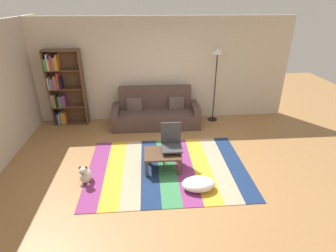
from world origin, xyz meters
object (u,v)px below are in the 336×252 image
(pouf, at_px, (198,184))
(standing_lamp, at_px, (217,61))
(tv_remote, at_px, (164,150))
(dog, at_px, (85,175))
(bookshelf, at_px, (62,89))
(folding_chair, at_px, (171,141))
(couch, at_px, (156,113))
(coffee_table, at_px, (162,155))

(pouf, bearing_deg, standing_lamp, 72.15)
(tv_remote, bearing_deg, standing_lamp, 39.67)
(dog, height_order, tv_remote, dog)
(bookshelf, relative_size, pouf, 3.32)
(dog, relative_size, folding_chair, 0.44)
(standing_lamp, bearing_deg, couch, -173.20)
(bookshelf, xyz_separation_m, coffee_table, (2.43, -2.35, -0.66))
(standing_lamp, height_order, tv_remote, standing_lamp)
(couch, bearing_deg, pouf, -77.01)
(pouf, xyz_separation_m, folding_chair, (-0.41, 0.83, 0.42))
(bookshelf, height_order, pouf, bookshelf)
(bookshelf, distance_m, pouf, 4.38)
(folding_chair, bearing_deg, dog, -144.82)
(tv_remote, relative_size, folding_chair, 0.17)
(standing_lamp, distance_m, tv_remote, 2.94)
(couch, height_order, dog, couch)
(coffee_table, distance_m, folding_chair, 0.33)
(pouf, distance_m, folding_chair, 1.01)
(pouf, xyz_separation_m, standing_lamp, (0.95, 2.96, 1.52))
(pouf, distance_m, tv_remote, 0.99)
(dog, xyz_separation_m, folding_chair, (1.62, 0.46, 0.37))
(bookshelf, distance_m, standing_lamp, 4.03)
(standing_lamp, bearing_deg, pouf, -107.85)
(couch, relative_size, coffee_table, 3.22)
(couch, relative_size, pouf, 3.83)
(bookshelf, bearing_deg, couch, -6.81)
(tv_remote, bearing_deg, dog, 179.97)
(bookshelf, height_order, standing_lamp, standing_lamp)
(couch, relative_size, tv_remote, 15.07)
(bookshelf, relative_size, tv_remote, 13.06)
(coffee_table, xyz_separation_m, pouf, (0.60, -0.70, -0.19))
(couch, relative_size, dog, 5.69)
(bookshelf, relative_size, standing_lamp, 1.00)
(folding_chair, bearing_deg, pouf, -44.65)
(dog, height_order, standing_lamp, standing_lamp)
(bookshelf, distance_m, dog, 2.97)
(bookshelf, bearing_deg, coffee_table, -44.13)
(coffee_table, height_order, standing_lamp, standing_lamp)
(pouf, relative_size, standing_lamp, 0.30)
(coffee_table, xyz_separation_m, standing_lamp, (1.55, 2.26, 1.33))
(dog, bearing_deg, bookshelf, 110.29)
(couch, bearing_deg, standing_lamp, 6.80)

